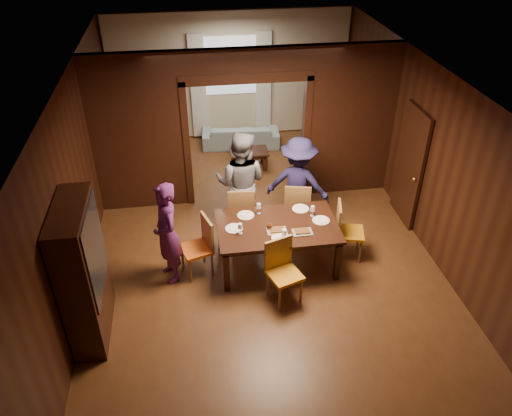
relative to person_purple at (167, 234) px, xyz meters
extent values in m
plane|color=#522E17|center=(1.48, 0.56, -0.83)|extent=(9.00, 9.00, 0.00)
cube|color=silver|center=(1.48, 0.56, 2.07)|extent=(5.50, 9.00, 0.02)
cube|color=black|center=(1.48, 5.06, 0.62)|extent=(5.50, 0.02, 2.90)
cube|color=black|center=(-1.27, 0.56, 0.62)|extent=(0.02, 9.00, 2.90)
cube|color=black|center=(4.23, 0.56, 0.62)|extent=(0.02, 9.00, 2.90)
cube|color=black|center=(-0.44, 2.16, 0.37)|extent=(1.65, 0.15, 2.40)
cube|color=black|center=(3.41, 2.16, 0.37)|extent=(1.65, 0.15, 2.40)
cube|color=black|center=(1.48, 2.16, 1.82)|extent=(5.50, 0.15, 0.50)
cube|color=beige|center=(1.48, 5.03, 0.62)|extent=(5.40, 0.04, 2.85)
imported|color=#561E5A|center=(0.00, 0.00, 0.00)|extent=(0.56, 0.70, 1.66)
imported|color=slate|center=(1.24, 1.13, 0.10)|extent=(1.10, 0.99, 1.86)
imported|color=#1E1A42|center=(2.22, 1.09, 0.02)|extent=(1.26, 1.03, 1.70)
imported|color=#83A2AC|center=(1.62, 4.41, -0.57)|extent=(1.81, 0.84, 0.51)
imported|color=black|center=(1.73, 0.21, -0.03)|extent=(0.29, 0.29, 0.07)
cube|color=black|center=(1.67, 0.07, -0.45)|extent=(1.86, 1.16, 0.76)
cube|color=black|center=(1.67, 3.31, -0.63)|extent=(0.80, 0.50, 0.40)
cube|color=black|center=(-1.05, -0.94, 0.17)|extent=(0.40, 1.20, 2.00)
cube|color=black|center=(4.18, 1.06, 0.22)|extent=(0.06, 0.90, 2.10)
cube|color=silver|center=(1.48, 5.00, 0.87)|extent=(1.20, 0.03, 1.30)
cube|color=white|center=(0.73, 4.96, 0.42)|extent=(0.35, 0.06, 2.40)
cube|color=white|center=(2.23, 4.96, 0.42)|extent=(0.35, 0.06, 2.40)
cylinder|color=white|center=(1.00, 0.07, -0.06)|extent=(0.27, 0.27, 0.01)
cylinder|color=silver|center=(1.22, 0.40, -0.06)|extent=(0.27, 0.27, 0.01)
cylinder|color=white|center=(2.13, 0.46, -0.06)|extent=(0.27, 0.27, 0.01)
cylinder|color=white|center=(2.37, 0.09, -0.06)|extent=(0.27, 0.27, 0.01)
cylinder|color=silver|center=(1.66, -0.26, -0.06)|extent=(0.27, 0.27, 0.01)
cube|color=gray|center=(1.64, -0.09, -0.05)|extent=(0.30, 0.20, 0.04)
cube|color=gray|center=(2.01, -0.18, -0.05)|extent=(0.30, 0.20, 0.04)
cylinder|color=white|center=(1.72, -0.25, 0.00)|extent=(0.07, 0.07, 0.14)
camera|label=1|loc=(0.44, -6.06, 4.40)|focal=35.00mm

